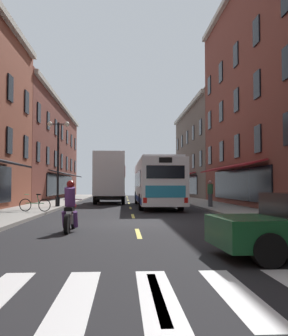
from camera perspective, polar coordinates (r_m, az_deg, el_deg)
The scene contains 11 objects.
ground_plane at distance 15.19m, azimuth -1.42°, elevation -8.52°, with size 34.80×80.00×0.10m, color black.
lane_centre_dashes at distance 14.93m, azimuth -1.39°, elevation -8.41°, with size 0.14×73.90×0.01m.
crosswalk_near at distance 5.34m, azimuth 2.04°, elevation -18.91°, with size 7.10×2.80×0.01m.
sidewalk_right at distance 16.45m, azimuth 19.78°, elevation -7.50°, with size 3.00×80.00×0.14m, color gray.
transit_bus at distance 25.93m, azimuth 1.80°, elevation -2.26°, with size 2.66×12.32×3.21m.
box_truck at distance 30.95m, azimuth -5.27°, elevation -1.63°, with size 2.54×7.24×4.07m.
sedan_mid at distance 40.84m, azimuth -4.67°, elevation -3.75°, with size 1.89×4.77×1.41m.
motorcycle_rider at distance 12.37m, azimuth -11.25°, elevation -6.28°, with size 0.62×2.07×1.66m.
bicycle_near at distance 20.15m, azimuth -16.41°, elevation -5.40°, with size 1.69×0.51×0.91m.
pedestrian_mid at distance 24.13m, azimuth 10.14°, elevation -3.81°, with size 0.36×0.36×1.68m.
street_lamp_twin at distance 24.69m, azimuth -13.07°, elevation 1.31°, with size 1.42×0.32×5.51m.
Camera 1 is at (-0.46, -15.10, 1.50)m, focal length 39.67 mm.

